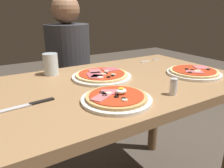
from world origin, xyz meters
The scene contains 9 objects.
dining_table centered at (0.00, 0.00, 0.64)m, with size 1.27×0.74×0.76m.
pizza_foreground centered at (-0.11, -0.20, 0.77)m, with size 0.26×0.26×0.05m.
pizza_across_left centered at (0.43, -0.12, 0.77)m, with size 0.27×0.27×0.03m.
pizza_across_right centered at (-0.01, 0.08, 0.77)m, with size 0.29×0.29×0.03m.
water_glass_near centered at (-0.20, 0.27, 0.81)m, with size 0.08×0.08×0.11m.
fork centered at (0.42, 0.24, 0.76)m, with size 0.16×0.03×0.00m.
knife centered at (-0.38, -0.07, 0.76)m, with size 0.20×0.04×0.01m.
salt_shaker centered at (0.12, -0.26, 0.79)m, with size 0.03×0.03×0.07m.
diner_person centered at (0.06, 0.72, 0.56)m, with size 0.32×0.32×1.18m.
Camera 1 is at (-0.51, -0.83, 1.08)m, focal length 35.30 mm.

